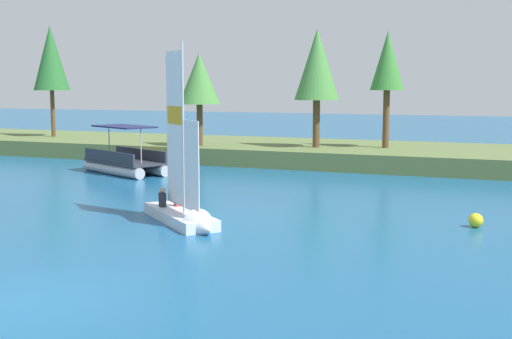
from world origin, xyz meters
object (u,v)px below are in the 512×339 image
(shoreline_tree_left, at_px, (51,58))
(sailboat, at_px, (187,211))
(pontoon_boat, at_px, (125,162))
(shoreline_tree_midright, at_px, (387,63))
(shoreline_tree_midleft, at_px, (199,79))
(shoreline_tree_centre, at_px, (317,65))
(channel_buoy, at_px, (476,220))
(wooden_dock, at_px, (135,162))

(shoreline_tree_left, distance_m, sailboat, 30.18)
(pontoon_boat, bearing_deg, shoreline_tree_midright, 62.18)
(shoreline_tree_midleft, height_order, shoreline_tree_midright, shoreline_tree_midright)
(shoreline_tree_centre, bearing_deg, channel_buoy, -56.27)
(shoreline_tree_left, height_order, pontoon_boat, shoreline_tree_left)
(shoreline_tree_midleft, height_order, shoreline_tree_centre, shoreline_tree_centre)
(shoreline_tree_midright, xyz_separation_m, pontoon_boat, (-12.43, -9.43, -5.51))
(shoreline_tree_centre, xyz_separation_m, channel_buoy, (10.40, -15.58, -5.76))
(shoreline_tree_midright, height_order, wooden_dock, shoreline_tree_midright)
(wooden_dock, relative_size, pontoon_boat, 0.86)
(shoreline_tree_left, xyz_separation_m, shoreline_tree_midright, (24.56, 0.34, -0.61))
(pontoon_boat, bearing_deg, shoreline_tree_midleft, 102.37)
(sailboat, distance_m, channel_buoy, 9.83)
(wooden_dock, distance_m, channel_buoy, 22.45)
(shoreline_tree_midleft, xyz_separation_m, sailboat, (8.21, -17.17, -4.65))
(shoreline_tree_midleft, distance_m, pontoon_boat, 7.89)
(shoreline_tree_midleft, bearing_deg, shoreline_tree_centre, 14.66)
(wooden_dock, bearing_deg, shoreline_tree_left, 150.14)
(shoreline_tree_left, xyz_separation_m, sailboat, (21.75, -19.97, -6.24))
(shoreline_tree_left, distance_m, wooden_dock, 14.23)
(wooden_dock, xyz_separation_m, pontoon_boat, (1.16, -2.79, 0.38))
(sailboat, bearing_deg, pontoon_boat, 172.43)
(shoreline_tree_midleft, bearing_deg, shoreline_tree_midright, 15.86)
(pontoon_boat, height_order, channel_buoy, pontoon_boat)
(shoreline_tree_centre, bearing_deg, shoreline_tree_midright, 17.93)
(shoreline_tree_midleft, height_order, pontoon_boat, shoreline_tree_midleft)
(shoreline_tree_midleft, distance_m, shoreline_tree_centre, 7.30)
(sailboat, relative_size, pontoon_boat, 1.14)
(shoreline_tree_left, height_order, wooden_dock, shoreline_tree_left)
(shoreline_tree_midleft, distance_m, wooden_dock, 6.56)
(shoreline_tree_midright, distance_m, pontoon_boat, 16.54)
(shoreline_tree_left, bearing_deg, pontoon_boat, -36.86)
(shoreline_tree_midright, distance_m, wooden_dock, 16.23)
(shoreline_tree_midright, bearing_deg, shoreline_tree_centre, -162.07)
(shoreline_tree_midleft, height_order, sailboat, shoreline_tree_midleft)
(shoreline_tree_midright, xyz_separation_m, channel_buoy, (6.40, -16.87, -5.91))
(shoreline_tree_midright, relative_size, channel_buoy, 14.33)
(sailboat, height_order, channel_buoy, sailboat)
(shoreline_tree_left, bearing_deg, sailboat, -42.55)
(channel_buoy, bearing_deg, sailboat, -159.55)
(channel_buoy, bearing_deg, shoreline_tree_centre, 123.73)
(wooden_dock, relative_size, sailboat, 0.75)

